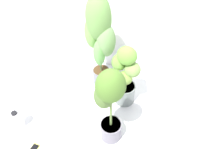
{
  "coord_description": "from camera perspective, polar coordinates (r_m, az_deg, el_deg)",
  "views": [
    {
      "loc": [
        0.64,
        -1.07,
        1.82
      ],
      "look_at": [
        0.2,
        0.27,
        0.44
      ],
      "focal_mm": 34.49,
      "sensor_mm": 36.0,
      "label": 1
    }
  ],
  "objects": [
    {
      "name": "potted_plant_back_center",
      "position": [
        2.09,
        -3.3,
        9.87
      ],
      "size": [
        0.39,
        0.28,
        1.07
      ],
      "color": "slate",
      "rests_on": "ground"
    },
    {
      "name": "potted_plant_back_right",
      "position": [
        2.08,
        3.54,
        -0.62
      ],
      "size": [
        0.32,
        0.25,
        0.7
      ],
      "color": "slate",
      "rests_on": "ground"
    },
    {
      "name": "ground_plane",
      "position": [
        2.21,
        -7.22,
        -11.7
      ],
      "size": [
        8.0,
        8.0,
        0.0
      ],
      "primitive_type": "plane",
      "color": "silver",
      "rests_on": "ground"
    },
    {
      "name": "nutrient_bottle",
      "position": [
        2.25,
        -23.75,
        -10.91
      ],
      "size": [
        0.09,
        0.09,
        0.22
      ],
      "color": "white",
      "rests_on": "ground"
    },
    {
      "name": "potted_plant_front_right",
      "position": [
        1.69,
        -0.74,
        -7.21
      ],
      "size": [
        0.33,
        0.31,
        0.83
      ],
      "color": "slate",
      "rests_on": "ground"
    }
  ]
}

